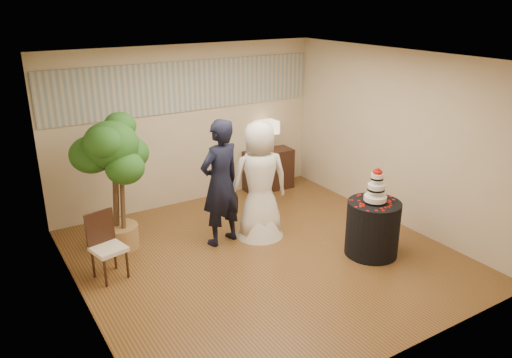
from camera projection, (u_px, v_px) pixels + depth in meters
floor at (265, 256)px, 7.22m from camera, size 5.00×5.00×0.00m
ceiling at (266, 59)px, 6.26m from camera, size 5.00×5.00×0.00m
wall_back at (188, 126)px, 8.73m from camera, size 5.00×0.06×2.80m
wall_front at (407, 236)px, 4.74m from camera, size 5.00×0.06×2.80m
wall_left at (75, 203)px, 5.50m from camera, size 0.06×5.00×2.80m
wall_right at (397, 139)px, 7.97m from camera, size 0.06×5.00×2.80m
mural_border at (187, 86)px, 8.48m from camera, size 4.90×0.02×0.85m
groom at (220, 183)px, 7.32m from camera, size 0.79×0.61×1.93m
bride at (260, 180)px, 7.56m from camera, size 1.05×0.94×1.83m
cake_table at (373, 228)px, 7.17m from camera, size 0.85×0.85×0.81m
wedding_cake at (376, 185)px, 6.94m from camera, size 0.33×0.33×0.51m
console at (268, 170)px, 9.62m from camera, size 0.95×0.46×0.78m
table_lamp at (269, 136)px, 9.39m from camera, size 0.30×0.30×0.58m
ficus_tree at (115, 184)px, 7.14m from camera, size 0.98×0.98×2.04m
side_chair at (108, 247)px, 6.53m from camera, size 0.50×0.52×0.91m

